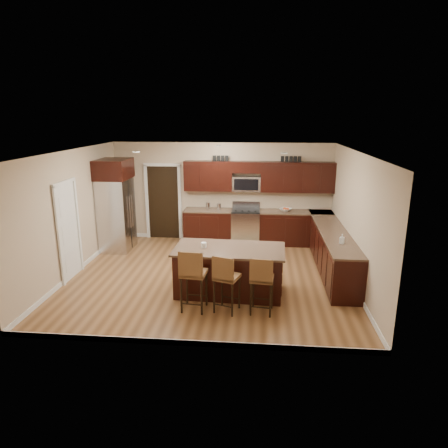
# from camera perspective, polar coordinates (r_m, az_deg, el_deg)

# --- Properties ---
(floor) EXTENTS (6.00, 6.00, 0.00)m
(floor) POSITION_cam_1_polar(r_m,az_deg,el_deg) (8.81, -2.00, -7.46)
(floor) COLOR brown
(floor) RESTS_ON ground
(ceiling) EXTENTS (6.00, 6.00, 0.00)m
(ceiling) POSITION_cam_1_polar(r_m,az_deg,el_deg) (8.15, -2.18, 10.32)
(ceiling) COLOR silver
(ceiling) RESTS_ON wall_back
(wall_back) EXTENTS (6.00, 0.00, 6.00)m
(wall_back) POSITION_cam_1_polar(r_m,az_deg,el_deg) (11.05, -0.31, 4.57)
(wall_back) COLOR tan
(wall_back) RESTS_ON floor
(wall_left) EXTENTS (0.00, 5.50, 5.50)m
(wall_left) POSITION_cam_1_polar(r_m,az_deg,el_deg) (9.24, -20.88, 1.42)
(wall_left) COLOR tan
(wall_left) RESTS_ON floor
(wall_right) EXTENTS (0.00, 5.50, 5.50)m
(wall_right) POSITION_cam_1_polar(r_m,az_deg,el_deg) (8.55, 18.30, 0.59)
(wall_right) COLOR tan
(wall_right) RESTS_ON floor
(base_cabinets) EXTENTS (4.02, 3.96, 0.92)m
(base_cabinets) POSITION_cam_1_polar(r_m,az_deg,el_deg) (9.99, 9.91, -2.09)
(base_cabinets) COLOR black
(base_cabinets) RESTS_ON floor
(upper_cabinets) EXTENTS (4.00, 0.33, 0.80)m
(upper_cabinets) POSITION_cam_1_polar(r_m,az_deg,el_deg) (10.76, 5.18, 6.87)
(upper_cabinets) COLOR black
(upper_cabinets) RESTS_ON wall_back
(range) EXTENTS (0.76, 0.64, 1.11)m
(range) POSITION_cam_1_polar(r_m,az_deg,el_deg) (10.92, 3.10, -0.32)
(range) COLOR silver
(range) RESTS_ON floor
(microwave) EXTENTS (0.76, 0.31, 0.40)m
(microwave) POSITION_cam_1_polar(r_m,az_deg,el_deg) (10.82, 3.22, 5.77)
(microwave) COLOR silver
(microwave) RESTS_ON upper_cabinets
(doorway) EXTENTS (0.85, 0.03, 2.06)m
(doorway) POSITION_cam_1_polar(r_m,az_deg,el_deg) (11.37, -8.64, 3.06)
(doorway) COLOR black
(doorway) RESTS_ON floor
(pantry_door) EXTENTS (0.03, 0.80, 2.04)m
(pantry_door) POSITION_cam_1_polar(r_m,az_deg,el_deg) (9.05, -21.38, -1.07)
(pantry_door) COLOR white
(pantry_door) RESTS_ON floor
(letter_decor) EXTENTS (2.20, 0.03, 0.15)m
(letter_decor) POSITION_cam_1_polar(r_m,az_deg,el_deg) (10.70, 4.46, 9.29)
(letter_decor) COLOR black
(letter_decor) RESTS_ON upper_cabinets
(island) EXTENTS (2.18, 1.21, 0.92)m
(island) POSITION_cam_1_polar(r_m,az_deg,el_deg) (7.90, 0.77, -6.85)
(island) COLOR black
(island) RESTS_ON floor
(stool_left) EXTENTS (0.47, 0.47, 1.16)m
(stool_left) POSITION_cam_1_polar(r_m,az_deg,el_deg) (7.07, -4.50, -7.06)
(stool_left) COLOR brown
(stool_left) RESTS_ON floor
(stool_mid) EXTENTS (0.51, 0.51, 1.08)m
(stool_mid) POSITION_cam_1_polar(r_m,az_deg,el_deg) (7.03, 0.22, -7.60)
(stool_mid) COLOR brown
(stool_mid) RESTS_ON floor
(stool_right) EXTENTS (0.44, 0.44, 1.06)m
(stool_right) POSITION_cam_1_polar(r_m,az_deg,el_deg) (7.01, 5.41, -7.80)
(stool_right) COLOR brown
(stool_right) RESTS_ON floor
(refrigerator) EXTENTS (0.79, 0.99, 2.35)m
(refrigerator) POSITION_cam_1_polar(r_m,az_deg,el_deg) (10.58, -15.19, 2.74)
(refrigerator) COLOR silver
(refrigerator) RESTS_ON floor
(floor_mat) EXTENTS (1.10, 0.91, 0.01)m
(floor_mat) POSITION_cam_1_polar(r_m,az_deg,el_deg) (10.10, 2.89, -4.40)
(floor_mat) COLOR brown
(floor_mat) RESTS_ON floor
(fruit_bowl) EXTENTS (0.41, 0.41, 0.08)m
(fruit_bowl) POSITION_cam_1_polar(r_m,az_deg,el_deg) (10.81, 8.81, 2.03)
(fruit_bowl) COLOR silver
(fruit_bowl) RESTS_ON base_cabinets
(soap_bottle) EXTENTS (0.12, 0.12, 0.20)m
(soap_bottle) POSITION_cam_1_polar(r_m,az_deg,el_deg) (8.31, 16.51, -2.05)
(soap_bottle) COLOR #B2B2B2
(soap_bottle) RESTS_ON base_cabinets
(canister_tall) EXTENTS (0.12, 0.12, 0.19)m
(canister_tall) POSITION_cam_1_polar(r_m,az_deg,el_deg) (10.86, -2.29, 2.58)
(canister_tall) COLOR silver
(canister_tall) RESTS_ON base_cabinets
(canister_short) EXTENTS (0.11, 0.11, 0.17)m
(canister_short) POSITION_cam_1_polar(r_m,az_deg,el_deg) (10.83, -0.73, 2.49)
(canister_short) COLOR silver
(canister_short) RESTS_ON base_cabinets
(island_jar) EXTENTS (0.10, 0.10, 0.10)m
(island_jar) POSITION_cam_1_polar(r_m,az_deg,el_deg) (7.76, -2.91, -3.02)
(island_jar) COLOR white
(island_jar) RESTS_ON island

